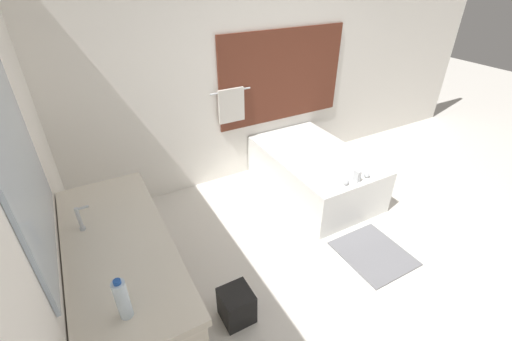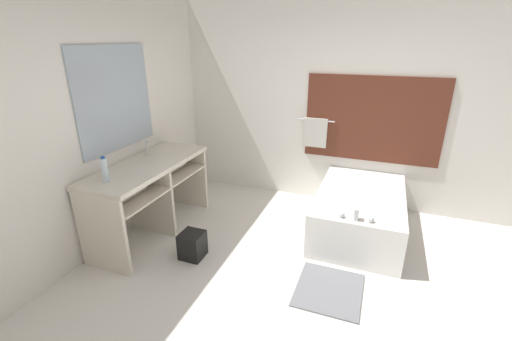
{
  "view_description": "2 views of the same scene",
  "coord_description": "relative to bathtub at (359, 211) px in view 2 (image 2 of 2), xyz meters",
  "views": [
    {
      "loc": [
        -1.87,
        -1.29,
        2.43
      ],
      "look_at": [
        -0.59,
        1.03,
        0.79
      ],
      "focal_mm": 24.0,
      "sensor_mm": 36.0,
      "label": 1
    },
    {
      "loc": [
        0.54,
        -2.38,
        2.19
      ],
      "look_at": [
        -0.77,
        1.09,
        0.75
      ],
      "focal_mm": 24.0,
      "sensor_mm": 36.0,
      "label": 2
    }
  ],
  "objects": [
    {
      "name": "ground_plane",
      "position": [
        -0.42,
        -1.42,
        -0.28
      ],
      "size": [
        16.0,
        16.0,
        0.0
      ],
      "primitive_type": "plane",
      "color": "silver",
      "rests_on": "ground"
    },
    {
      "name": "water_bottle_1",
      "position": [
        -2.33,
        -1.43,
        0.72
      ],
      "size": [
        0.07,
        0.07,
        0.26
      ],
      "color": "silver",
      "rests_on": "vanity_counter"
    },
    {
      "name": "bathtub",
      "position": [
        0.0,
        0.0,
        0.0
      ],
      "size": [
        0.97,
        1.53,
        0.63
      ],
      "color": "white",
      "rests_on": "ground_plane"
    },
    {
      "name": "wall_left_with_mirror",
      "position": [
        -2.65,
        -1.41,
        1.07
      ],
      "size": [
        0.08,
        7.4,
        2.7
      ],
      "color": "white",
      "rests_on": "ground_plane"
    },
    {
      "name": "wall_back_with_blinds",
      "position": [
        -0.4,
        0.81,
        1.06
      ],
      "size": [
        7.4,
        0.13,
        2.7
      ],
      "color": "white",
      "rests_on": "ground_plane"
    },
    {
      "name": "sink_faucet",
      "position": [
        -2.46,
        -0.62,
        0.69
      ],
      "size": [
        0.09,
        0.04,
        0.18
      ],
      "color": "silver",
      "rests_on": "vanity_counter"
    },
    {
      "name": "waste_bin",
      "position": [
        -1.6,
        -1.15,
        -0.14
      ],
      "size": [
        0.24,
        0.24,
        0.28
      ],
      "color": "black",
      "rests_on": "ground_plane"
    },
    {
      "name": "vanity_counter",
      "position": [
        -2.28,
        -0.85,
        0.36
      ],
      "size": [
        0.64,
        1.61,
        0.88
      ],
      "color": "beige",
      "rests_on": "ground_plane"
    },
    {
      "name": "bath_mat",
      "position": [
        -0.14,
        -1.17,
        -0.27
      ],
      "size": [
        0.59,
        0.66,
        0.02
      ],
      "color": "slate",
      "rests_on": "ground_plane"
    }
  ]
}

